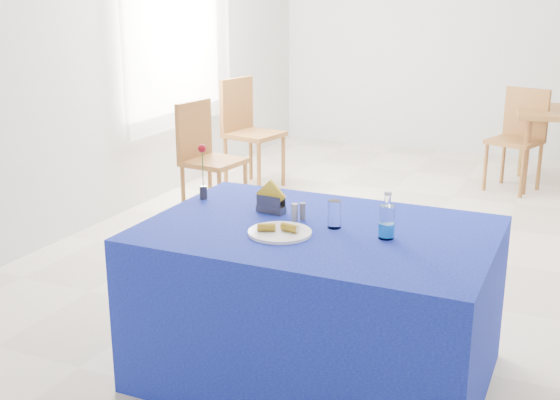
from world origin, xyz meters
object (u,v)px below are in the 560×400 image
object	(u,v)px
plate	(280,233)
blue_table	(317,303)
chair_win_b	(246,125)
chair_bg_left	(520,132)
chair_win_a	(205,151)
water_bottle	(387,223)

from	to	relation	value
plate	blue_table	distance (m)	0.44
plate	blue_table	world-z (taller)	plate
blue_table	chair_win_b	world-z (taller)	chair_win_b
chair_bg_left	chair_win_a	bearing A→B (deg)	-119.88
plate	blue_table	size ratio (longest dim) A/B	0.18
chair_win_b	water_bottle	bearing A→B (deg)	-133.02
chair_bg_left	chair_win_a	xyz separation A→B (m)	(-2.27, -1.98, 0.01)
chair_bg_left	chair_win_a	distance (m)	3.01
plate	water_bottle	distance (m)	0.48
plate	water_bottle	size ratio (longest dim) A/B	1.35
blue_table	chair_bg_left	distance (m)	4.02
blue_table	chair_win_b	size ratio (longest dim) A/B	1.55
blue_table	plate	bearing A→B (deg)	-128.22
blue_table	chair_win_a	world-z (taller)	chair_win_a
blue_table	chair_bg_left	size ratio (longest dim) A/B	1.68
chair_win_a	chair_win_b	bearing A→B (deg)	14.41
chair_win_a	plate	bearing A→B (deg)	-135.81
blue_table	chair_bg_left	xyz separation A→B (m)	(0.49, 3.99, 0.17)
plate	chair_win_b	xyz separation A→B (m)	(-1.79, 3.19, -0.17)
plate	chair_bg_left	xyz separation A→B (m)	(0.62, 4.15, -0.22)
blue_table	chair_win_b	distance (m)	3.59
plate	chair_win_b	bearing A→B (deg)	119.25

